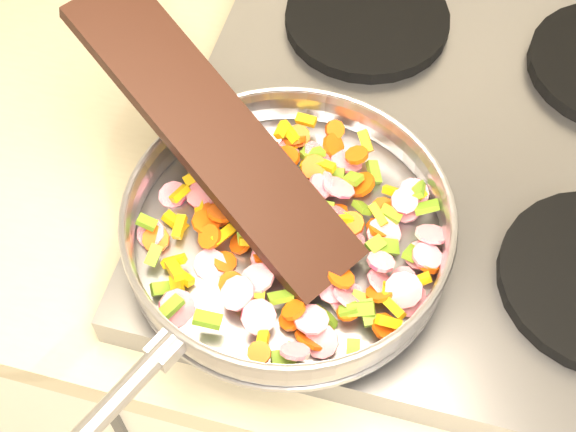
# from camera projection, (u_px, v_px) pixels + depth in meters

# --- Properties ---
(cooktop) EXTENTS (0.60, 0.60, 0.04)m
(cooktop) POSITION_uv_depth(u_px,v_px,m) (466.00, 151.00, 0.85)
(cooktop) COLOR #939399
(cooktop) RESTS_ON counter_top
(grate_fl) EXTENTS (0.19, 0.19, 0.02)m
(grate_fl) POSITION_uv_depth(u_px,v_px,m) (307.00, 214.00, 0.78)
(grate_fl) COLOR black
(grate_fl) RESTS_ON cooktop
(grate_bl) EXTENTS (0.19, 0.19, 0.02)m
(grate_bl) POSITION_uv_depth(u_px,v_px,m) (367.00, 19.00, 0.93)
(grate_bl) COLOR black
(grate_bl) RESTS_ON cooktop
(saute_pan) EXTENTS (0.33, 0.48, 0.05)m
(saute_pan) POSITION_uv_depth(u_px,v_px,m) (286.00, 227.00, 0.73)
(saute_pan) COLOR #9E9EA5
(saute_pan) RESTS_ON grate_fl
(vegetable_heap) EXTENTS (0.29, 0.28, 0.05)m
(vegetable_heap) POSITION_uv_depth(u_px,v_px,m) (299.00, 227.00, 0.74)
(vegetable_heap) COLOR #5F8E1D
(vegetable_heap) RESTS_ON saute_pan
(wooden_spatula) EXTENTS (0.32, 0.24, 0.13)m
(wooden_spatula) POSITION_uv_depth(u_px,v_px,m) (213.00, 133.00, 0.71)
(wooden_spatula) COLOR black
(wooden_spatula) RESTS_ON saute_pan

